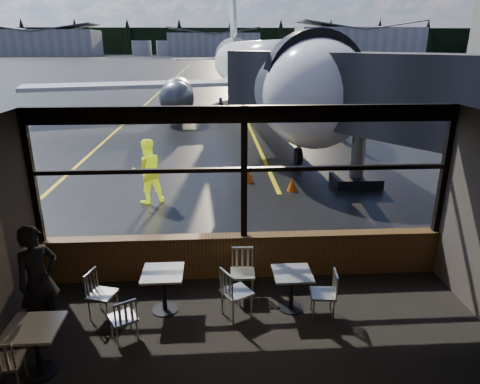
{
  "coord_description": "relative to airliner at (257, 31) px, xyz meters",
  "views": [
    {
      "loc": [
        -0.55,
        -7.8,
        4.55
      ],
      "look_at": [
        -0.02,
        1.0,
        1.5
      ],
      "focal_mm": 32.0,
      "sensor_mm": 36.0,
      "label": 1
    }
  ],
  "objects": [
    {
      "name": "ground_plane",
      "position": [
        -2.2,
        99.49,
        -5.36
      ],
      "size": [
        520.0,
        520.0,
        0.0
      ],
      "primitive_type": "plane",
      "color": "black",
      "rests_on": "ground"
    },
    {
      "name": "carpet_floor",
      "position": [
        -2.2,
        -23.51,
        -5.35
      ],
      "size": [
        8.0,
        6.0,
        0.01
      ],
      "primitive_type": "cube",
      "color": "black",
      "rests_on": "ground"
    },
    {
      "name": "ceiling",
      "position": [
        -2.2,
        -23.51,
        -1.86
      ],
      "size": [
        8.0,
        6.0,
        0.04
      ],
      "primitive_type": "cube",
      "color": "#38332D",
      "rests_on": "ground"
    },
    {
      "name": "window_sill",
      "position": [
        -2.2,
        -20.51,
        -4.91
      ],
      "size": [
        8.0,
        0.28,
        0.9
      ],
      "primitive_type": "cube",
      "color": "#4D3217",
      "rests_on": "ground"
    },
    {
      "name": "window_header",
      "position": [
        -2.2,
        -20.51,
        -2.01
      ],
      "size": [
        8.0,
        0.18,
        0.3
      ],
      "primitive_type": "cube",
      "color": "black",
      "rests_on": "ground"
    },
    {
      "name": "mullion_left",
      "position": [
        -6.15,
        -20.51,
        -3.16
      ],
      "size": [
        0.12,
        0.12,
        2.6
      ],
      "primitive_type": "cube",
      "color": "black",
      "rests_on": "ground"
    },
    {
      "name": "mullion_centre",
      "position": [
        -2.2,
        -20.51,
        -3.16
      ],
      "size": [
        0.12,
        0.12,
        2.6
      ],
      "primitive_type": "cube",
      "color": "black",
      "rests_on": "ground"
    },
    {
      "name": "mullion_right",
      "position": [
        1.75,
        -20.51,
        -3.16
      ],
      "size": [
        0.12,
        0.12,
        2.6
      ],
      "primitive_type": "cube",
      "color": "black",
      "rests_on": "ground"
    },
    {
      "name": "window_transom",
      "position": [
        -2.2,
        -20.51,
        -3.06
      ],
      "size": [
        8.0,
        0.1,
        0.08
      ],
      "primitive_type": "cube",
      "color": "black",
      "rests_on": "ground"
    },
    {
      "name": "airliner",
      "position": [
        0.0,
        0.0,
        0.0
      ],
      "size": [
        31.07,
        36.59,
        10.72
      ],
      "primitive_type": null,
      "rotation": [
        0.0,
        0.0,
        0.05
      ],
      "color": "white",
      "rests_on": "ground_plane"
    },
    {
      "name": "jet_bridge",
      "position": [
        1.4,
        -15.01,
        -2.88
      ],
      "size": [
        9.31,
        11.38,
        4.97
      ],
      "primitive_type": null,
      "color": "#2C2D2F",
      "rests_on": "ground_plane"
    },
    {
      "name": "cafe_table_near",
      "position": [
        -1.43,
        -21.72,
        -4.99
      ],
      "size": [
        0.67,
        0.67,
        0.74
      ],
      "primitive_type": null,
      "color": "#9D9891",
      "rests_on": "carpet_floor"
    },
    {
      "name": "cafe_table_mid",
      "position": [
        -3.71,
        -21.64,
        -4.97
      ],
      "size": [
        0.71,
        0.71,
        0.78
      ],
      "primitive_type": null,
      "color": "#A49D96",
      "rests_on": "carpet_floor"
    },
    {
      "name": "cafe_table_left",
      "position": [
        -5.35,
        -23.1,
        -4.96
      ],
      "size": [
        0.73,
        0.73,
        0.8
      ],
      "primitive_type": null,
      "color": "gray",
      "rests_on": "carpet_floor"
    },
    {
      "name": "chair_near_e",
      "position": [
        -0.92,
        -21.98,
        -4.92
      ],
      "size": [
        0.53,
        0.53,
        0.89
      ],
      "primitive_type": null,
      "rotation": [
        0.0,
        0.0,
        1.46
      ],
      "color": "#B7B2A5",
      "rests_on": "carpet_floor"
    },
    {
      "name": "chair_near_w",
      "position": [
        -2.42,
        -21.9,
        -4.88
      ],
      "size": [
        0.71,
        0.71,
        0.96
      ],
      "primitive_type": null,
      "rotation": [
        0.0,
        0.0,
        -1.07
      ],
      "color": "#B0AD9F",
      "rests_on": "carpet_floor"
    },
    {
      "name": "chair_near_n",
      "position": [
        -2.28,
        -21.25,
        -4.89
      ],
      "size": [
        0.54,
        0.54,
        0.94
      ],
      "primitive_type": null,
      "rotation": [
        0.0,
        0.0,
        3.1
      ],
      "color": "beige",
      "rests_on": "carpet_floor"
    },
    {
      "name": "chair_mid_s",
      "position": [
        -4.27,
        -22.43,
        -4.95
      ],
      "size": [
        0.61,
        0.61,
        0.83
      ],
      "primitive_type": null,
      "rotation": [
        0.0,
        0.0,
        0.51
      ],
      "color": "beige",
      "rests_on": "carpet_floor"
    },
    {
      "name": "chair_mid_w",
      "position": [
        -4.75,
        -21.76,
        -4.92
      ],
      "size": [
        0.6,
        0.6,
        0.88
      ],
      "primitive_type": null,
      "rotation": [
        0.0,
        0.0,
        -1.87
      ],
      "color": "#ABA69A",
      "rests_on": "carpet_floor"
    },
    {
      "name": "chair_left_s",
      "position": [
        -5.66,
        -23.38,
        -4.92
      ],
      "size": [
        0.54,
        0.54,
        0.88
      ],
      "primitive_type": null,
      "rotation": [
        0.0,
        0.0,
        0.13
      ],
      "color": "#B1ACA0",
      "rests_on": "carpet_floor"
    },
    {
      "name": "passenger",
      "position": [
        -5.63,
        -22.09,
        -4.41
      ],
      "size": [
        0.79,
        0.82,
        1.89
      ],
      "primitive_type": "imported",
      "rotation": [
        0.0,
        0.0,
        0.86
      ],
      "color": "black",
      "rests_on": "carpet_floor"
    },
    {
      "name": "ground_crew",
      "position": [
        -4.77,
        -15.93,
        -4.39
      ],
      "size": [
        1.15,
        1.04,
        1.94
      ],
      "primitive_type": "imported",
      "rotation": [
        0.0,
        0.0,
        3.54
      ],
      "color": "#BFF219",
      "rests_on": "ground_plane"
    },
    {
      "name": "cone_nose",
      "position": [
        -1.63,
        -14.13,
        -5.08
      ],
      "size": [
        0.4,
        0.4,
        0.56
      ],
      "primitive_type": "cone",
      "color": "#E26407",
      "rests_on": "ground_plane"
    },
    {
      "name": "cone_wing",
      "position": [
        -8.64,
        0.44,
        -5.11
      ],
      "size": [
        0.36,
        0.36,
        0.51
      ],
      "primitive_type": "cone",
      "color": "orange",
      "rests_on": "ground_plane"
    },
    {
      "name": "hangar_left",
      "position": [
        -72.2,
        159.49,
        0.14
      ],
      "size": [
        45.0,
        18.0,
        11.0
      ],
      "primitive_type": null,
      "color": "silver",
      "rests_on": "ground_plane"
    },
    {
      "name": "hangar_mid",
      "position": [
        -2.2,
        164.49,
        -0.36
      ],
      "size": [
        38.0,
        15.0,
        10.0
      ],
      "primitive_type": null,
      "color": "silver",
      "rests_on": "ground_plane"
    },
    {
      "name": "hangar_right",
      "position": [
        57.8,
        157.49,
        0.64
      ],
      "size": [
        50.0,
        20.0,
        12.0
      ],
      "primitive_type": null,
      "color": "silver",
      "rests_on": "ground_plane"
    },
    {
      "name": "fuel_tank_a",
      "position": [
        -32.2,
        161.49,
        -2.36
      ],
      "size": [
        8.0,
        8.0,
        6.0
      ],
      "primitive_type": "cylinder",
      "color": "silver",
      "rests_on": "ground_plane"
    },
    {
      "name": "fuel_tank_b",
      "position": [
        -22.2,
        161.49,
        -2.36
      ],
      "size": [
        8.0,
        8.0,
        6.0
      ],
      "primitive_type": "cylinder",
      "color": "silver",
      "rests_on": "ground_plane"
    },
    {
      "name": "fuel_tank_c",
      "position": [
        -12.2,
        161.49,
        -2.36
      ],
      "size": [
        8.0,
        8.0,
        6.0
      ],
      "primitive_type": "cylinder",
      "color": "silver",
      "rests_on": "ground_plane"
    },
    {
      "name": "treeline",
      "position": [
        -2.2,
        189.49,
        0.64
      ],
      "size": [
        360.0,
        3.0,
        12.0
      ],
      "primitive_type": "cube",
      "color": "black",
      "rests_on": "ground_plane"
    },
    {
      "name": "cone_extra",
      "position": [
        -0.25,
        -15.17,
        -5.13
      ],
      "size": [
        0.33,
        0.33,
        0.46
      ],
      "primitive_type": "cone",
      "color": "#E66007",
      "rests_on": "ground_plane"
    }
  ]
}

